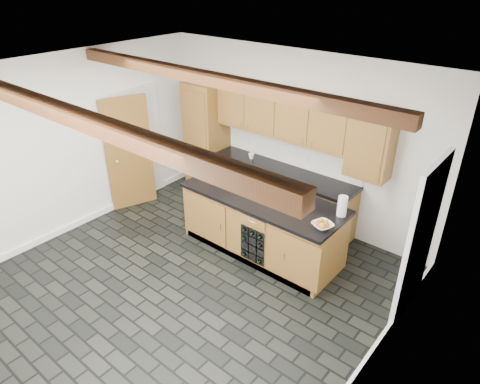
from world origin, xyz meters
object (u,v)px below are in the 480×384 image
Objects in this scene: kitchen_scale at (256,189)px; fruit_bowl at (323,225)px; paper_towel at (342,206)px; island at (262,224)px.

kitchen_scale is 0.81× the size of fruit_bowl.
kitchen_scale is 1.33m from paper_towel.
island is at bearing -38.02° from kitchen_scale.
fruit_bowl is at bearing -8.40° from island.
paper_towel reaches higher than island.
paper_towel is at bearing 13.35° from island.
kitchen_scale is at bearing 154.19° from island.
fruit_bowl reaches higher than kitchen_scale.
fruit_bowl is 0.90× the size of paper_towel.
kitchen_scale is at bearing 168.67° from fruit_bowl.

